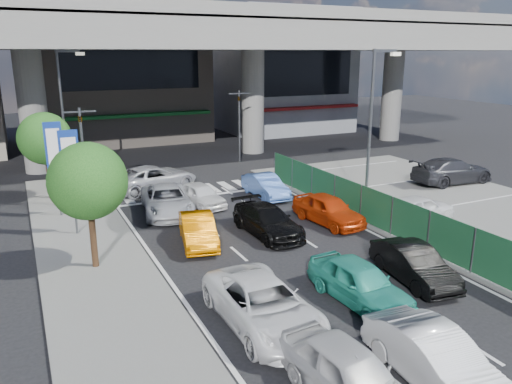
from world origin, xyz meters
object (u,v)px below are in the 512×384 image
tree_near (88,181)px  sedan_white_front_mid (201,195)px  traffic_light_right (239,108)px  parked_sedan_dgrey (452,171)px  taxi_orange_left (198,230)px  traffic_cone (378,214)px  sedan_black_mid (267,221)px  taxi_teal_mid (359,282)px  tree_far (45,139)px  hatch_black_mid_right (414,264)px  van_white_back_left (349,374)px  street_lamp_left (65,105)px  signboard_near (71,168)px  kei_truck_front_right (265,186)px  hatch_white_back_mid (436,359)px  sedan_white_mid_left (264,304)px  traffic_light_left (81,133)px  signboard_far (55,156)px  taxi_orange_right (328,209)px  crossing_wagon_silver (153,178)px  wagon_silver_front_left (167,200)px  street_lamp_right (374,115)px  parked_sedan_white (418,208)px

tree_near → sedan_white_front_mid: size_ratio=1.35×
traffic_light_right → parked_sedan_dgrey: bearing=-51.2°
taxi_orange_left → traffic_cone: bearing=4.6°
tree_near → sedan_black_mid: tree_near is taller
taxi_teal_mid → sedan_white_front_mid: size_ratio=1.14×
tree_far → hatch_black_mid_right: size_ratio=1.24×
van_white_back_left → sedan_white_front_mid: bearing=76.8°
hatch_black_mid_right → sedan_black_mid: 6.90m
street_lamp_left → signboard_near: 10.19m
hatch_black_mid_right → parked_sedan_dgrey: (11.70, 9.45, 0.19)m
taxi_orange_left → kei_truck_front_right: kei_truck_front_right is taller
tree_near → parked_sedan_dgrey: bearing=9.3°
hatch_white_back_mid → taxi_teal_mid: 4.33m
sedan_white_mid_left → traffic_cone: sedan_white_mid_left is taller
hatch_black_mid_right → traffic_light_right: bearing=91.1°
hatch_black_mid_right → sedan_black_mid: (-2.53, 6.42, -0.00)m
traffic_light_left → signboard_near: traffic_light_left is taller
van_white_back_left → signboard_far: bearing=99.7°
taxi_teal_mid → taxi_orange_right: (3.40, 6.91, 0.00)m
crossing_wagon_silver → parked_sedan_dgrey: 18.13m
signboard_near → hatch_white_back_mid: bearing=-65.6°
tree_near → sedan_white_front_mid: (6.23, 5.84, -2.78)m
taxi_teal_mid → traffic_cone: (5.53, 5.93, -0.26)m
street_lamp_left → wagon_silver_front_left: 10.22m
sedan_black_mid → crossing_wagon_silver: crossing_wagon_silver is taller
kei_truck_front_right → crossing_wagon_silver: (-5.28, 4.15, 0.10)m
street_lamp_right → taxi_teal_mid: street_lamp_right is taller
traffic_light_right → hatch_black_mid_right: (-2.50, -20.90, -3.30)m
hatch_black_mid_right → taxi_orange_left: size_ratio=1.02×
tree_near → hatch_white_back_mid: tree_near is taller
sedan_black_mid → tree_near: bearing=-178.8°
sedan_black_mid → crossing_wagon_silver: (-2.69, 9.53, 0.09)m
taxi_teal_mid → traffic_cone: taxi_teal_mid is taller
traffic_cone → traffic_light_left: bearing=145.2°
crossing_wagon_silver → signboard_near: bearing=124.3°
parked_sedan_dgrey → hatch_white_back_mid: bearing=134.8°
hatch_white_back_mid → sedan_white_front_mid: hatch_white_back_mid is taller
hatch_white_back_mid → parked_sedan_dgrey: parked_sedan_dgrey is taller
traffic_light_left → taxi_orange_left: traffic_light_left is taller
street_lamp_right → crossing_wagon_silver: size_ratio=1.52×
street_lamp_left → taxi_orange_right: street_lamp_left is taller
parked_sedan_white → wagon_silver_front_left: bearing=51.9°
sedan_black_mid → parked_sedan_dgrey: 14.55m
street_lamp_left → kei_truck_front_right: (9.39, -8.11, -4.13)m
wagon_silver_front_left → hatch_black_mid_right: bearing=-53.8°
kei_truck_front_right → parked_sedan_white: 8.41m
hatch_black_mid_right → traffic_cone: hatch_black_mid_right is taller
traffic_cone → tree_near: bearing=178.3°
hatch_black_mid_right → wagon_silver_front_left: bearing=124.9°
wagon_silver_front_left → street_lamp_left: bearing=121.7°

